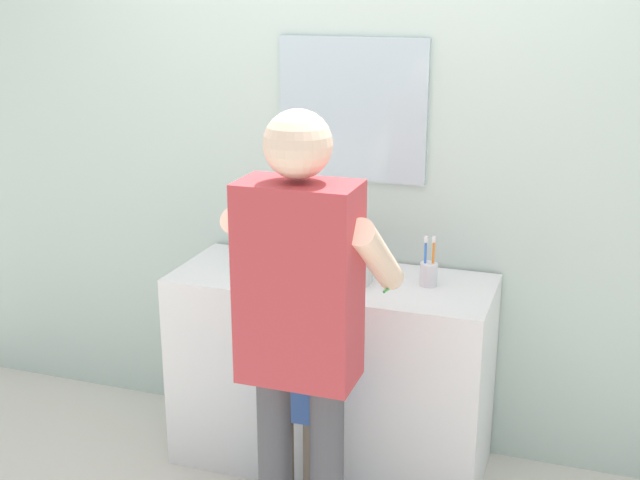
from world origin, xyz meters
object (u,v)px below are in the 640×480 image
at_px(soap_bottle, 245,255).
at_px(adult_parent, 301,311).
at_px(child_toddler, 299,384).
at_px(toothbrush_cup, 429,273).

bearing_deg(soap_bottle, adult_parent, -53.53).
bearing_deg(child_toddler, soap_bottle, 135.28).
bearing_deg(soap_bottle, child_toddler, -44.72).
height_order(toothbrush_cup, adult_parent, adult_parent).
xyz_separation_m(toothbrush_cup, soap_bottle, (-0.78, -0.06, 0.01)).
bearing_deg(child_toddler, adult_parent, -67.72).
relative_size(toothbrush_cup, adult_parent, 0.12).
distance_m(soap_bottle, child_toddler, 0.64).
relative_size(soap_bottle, adult_parent, 0.10).
height_order(soap_bottle, adult_parent, adult_parent).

